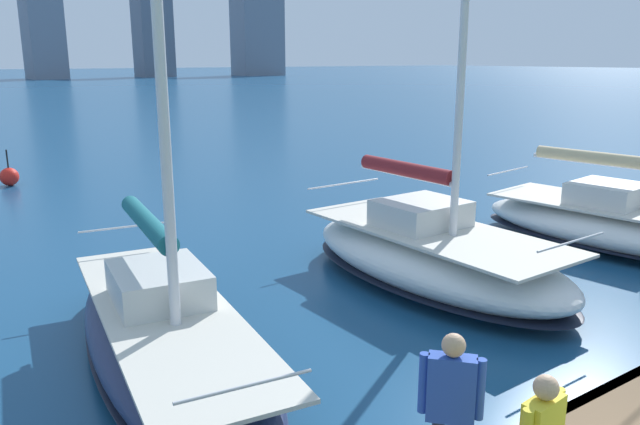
# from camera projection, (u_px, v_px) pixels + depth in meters

# --- Properties ---
(sailboat_tan) EXTENTS (3.90, 7.83, 11.54)m
(sailboat_tan) POSITION_uv_depth(u_px,v_px,m) (621.00, 224.00, 16.06)
(sailboat_tan) COLOR white
(sailboat_tan) RESTS_ON ground
(sailboat_maroon) EXTENTS (3.21, 7.04, 12.82)m
(sailboat_maroon) POSITION_uv_depth(u_px,v_px,m) (432.00, 252.00, 13.44)
(sailboat_maroon) COLOR white
(sailboat_maroon) RESTS_ON ground
(sailboat_teal) EXTENTS (3.36, 8.05, 11.65)m
(sailboat_teal) POSITION_uv_depth(u_px,v_px,m) (167.00, 331.00, 9.85)
(sailboat_teal) COLOR navy
(sailboat_teal) RESTS_ON ground
(person_blue_shirt) EXTENTS (0.45, 0.49, 1.71)m
(person_blue_shirt) POSITION_uv_depth(u_px,v_px,m) (451.00, 399.00, 5.98)
(person_blue_shirt) COLOR #2D3347
(person_blue_shirt) RESTS_ON dock_pier
(channel_buoy) EXTENTS (0.70, 0.70, 1.40)m
(channel_buoy) POSITION_uv_depth(u_px,v_px,m) (9.00, 177.00, 24.06)
(channel_buoy) COLOR red
(channel_buoy) RESTS_ON ground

